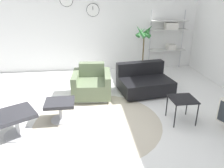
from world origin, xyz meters
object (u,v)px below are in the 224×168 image
ottoman (60,106)px  couch_low (144,82)px  shelf_unit (170,34)px  side_table (183,101)px  potted_plant (143,51)px  armchair_red (92,85)px

ottoman → couch_low: 2.05m
ottoman → shelf_unit: (2.90, 2.61, 0.76)m
side_table → ottoman: bearing=172.3°
couch_low → potted_plant: bearing=-111.3°
ottoman → couch_low: (1.78, 1.02, -0.05)m
side_table → potted_plant: potted_plant is taller
potted_plant → ottoman: bearing=-131.4°
potted_plant → shelf_unit: shelf_unit is taller
couch_low → side_table: bearing=95.7°
side_table → armchair_red: bearing=140.9°
armchair_red → shelf_unit: shelf_unit is taller
couch_low → side_table: size_ratio=2.83×
armchair_red → shelf_unit: (2.31, 1.67, 0.78)m
armchair_red → couch_low: armchair_red is taller
side_table → shelf_unit: size_ratio=0.26×
couch_low → shelf_unit: size_ratio=0.73×
shelf_unit → ottoman: bearing=-138.1°
shelf_unit → couch_low: bearing=-125.4°
potted_plant → armchair_red: bearing=-136.3°
couch_low → potted_plant: (0.32, 1.35, 0.39)m
potted_plant → shelf_unit: 0.94m
ottoman → armchair_red: 1.11m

